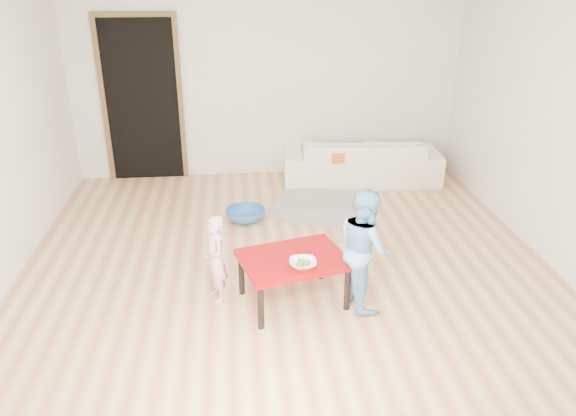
{
  "coord_description": "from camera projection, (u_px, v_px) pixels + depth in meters",
  "views": [
    {
      "loc": [
        -0.45,
        -4.75,
        2.68
      ],
      "look_at": [
        0.0,
        -0.2,
        0.65
      ],
      "focal_mm": 35.0,
      "sensor_mm": 36.0,
      "label": 1
    }
  ],
  "objects": [
    {
      "name": "child_blue",
      "position": [
        364.0,
        248.0,
        4.58
      ],
      "size": [
        0.49,
        0.58,
        1.04
      ],
      "primitive_type": "imported",
      "rotation": [
        0.0,
        0.0,
        1.78
      ],
      "color": "#60AADE",
      "rests_on": "floor"
    },
    {
      "name": "bowl",
      "position": [
        303.0,
        264.0,
        4.49
      ],
      "size": [
        0.22,
        0.22,
        0.05
      ],
      "primitive_type": "imported",
      "color": "white",
      "rests_on": "red_table"
    },
    {
      "name": "sofa",
      "position": [
        361.0,
        160.0,
        7.3
      ],
      "size": [
        2.05,
        0.93,
        0.58
      ],
      "primitive_type": "imported",
      "rotation": [
        0.0,
        0.0,
        3.07
      ],
      "color": "white",
      "rests_on": "floor"
    },
    {
      "name": "right_wall",
      "position": [
        557.0,
        124.0,
        5.14
      ],
      "size": [
        0.02,
        5.0,
        2.6
      ],
      "primitive_type": "cube",
      "color": "white",
      "rests_on": "floor"
    },
    {
      "name": "basin",
      "position": [
        245.0,
        215.0,
        6.26
      ],
      "size": [
        0.44,
        0.44,
        0.14
      ],
      "primitive_type": "imported",
      "color": "#2A5D9F",
      "rests_on": "floor"
    },
    {
      "name": "cushion",
      "position": [
        345.0,
        153.0,
        7.08
      ],
      "size": [
        0.54,
        0.5,
        0.13
      ],
      "primitive_type": "cube",
      "rotation": [
        0.0,
        0.0,
        0.16
      ],
      "color": "orange",
      "rests_on": "sofa"
    },
    {
      "name": "doorway",
      "position": [
        143.0,
        101.0,
        7.14
      ],
      "size": [
        1.02,
        0.08,
        2.11
      ],
      "primitive_type": null,
      "color": "brown",
      "rests_on": "back_wall"
    },
    {
      "name": "child_pink",
      "position": [
        215.0,
        259.0,
        4.68
      ],
      "size": [
        0.27,
        0.33,
        0.77
      ],
      "primitive_type": "imported",
      "rotation": [
        0.0,
        0.0,
        -1.23
      ],
      "color": "pink",
      "rests_on": "floor"
    },
    {
      "name": "broccoli",
      "position": [
        303.0,
        263.0,
        4.49
      ],
      "size": [
        0.12,
        0.12,
        0.06
      ],
      "primitive_type": null,
      "color": "#2D5919",
      "rests_on": "red_table"
    },
    {
      "name": "blanket",
      "position": [
        323.0,
        207.0,
        6.56
      ],
      "size": [
        1.43,
        1.33,
        0.06
      ],
      "primitive_type": null,
      "rotation": [
        0.0,
        0.0,
        -0.41
      ],
      "color": "#A0998D",
      "rests_on": "floor"
    },
    {
      "name": "floor",
      "position": [
        286.0,
        261.0,
        5.45
      ],
      "size": [
        5.0,
        5.0,
        0.01
      ],
      "primitive_type": "cube",
      "color": "#BB7450",
      "rests_on": "ground"
    },
    {
      "name": "red_table",
      "position": [
        293.0,
        280.0,
        4.72
      ],
      "size": [
        0.99,
        0.84,
        0.42
      ],
      "primitive_type": null,
      "rotation": [
        0.0,
        0.0,
        0.26
      ],
      "color": "#8C0707",
      "rests_on": "floor"
    },
    {
      "name": "back_wall",
      "position": [
        267.0,
        77.0,
        7.19
      ],
      "size": [
        5.0,
        0.02,
        2.6
      ],
      "primitive_type": "cube",
      "color": "white",
      "rests_on": "floor"
    }
  ]
}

